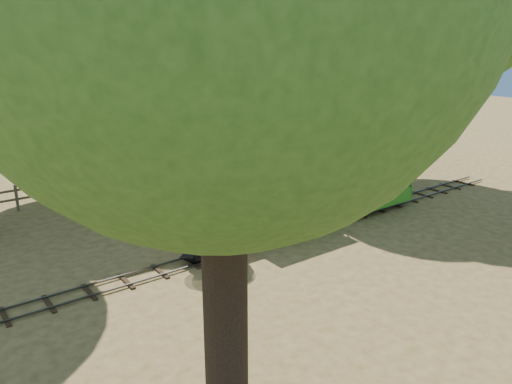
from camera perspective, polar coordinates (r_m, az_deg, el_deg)
ground at (r=16.94m, az=4.50°, el=-4.65°), size 90.00×90.00×0.00m
track at (r=16.92m, az=4.51°, el=-4.44°), size 22.00×1.00×0.10m
locomotive at (r=14.68m, az=-4.63°, el=-0.99°), size 2.65×1.25×3.04m
carriage_front at (r=16.76m, az=4.90°, el=-2.23°), size 3.24×1.32×1.68m
carriage_rear at (r=19.39m, az=13.45°, el=0.35°), size 3.24×1.33×1.68m
oak_ne at (r=25.05m, az=2.90°, el=17.63°), size 7.87×6.92×9.31m
fence at (r=23.08m, az=-8.57°, el=2.70°), size 18.10×0.10×1.00m
shrub_west at (r=22.79m, az=-18.46°, el=2.52°), size 2.47×1.90×1.71m
shrub_mid_w at (r=23.56m, az=-13.15°, el=3.49°), size 2.55×1.96×1.77m
shrub_mid_e at (r=25.59m, az=-4.11°, el=4.62°), size 2.10×1.62×1.46m
shrub_east at (r=26.91m, az=0.24°, el=5.41°), size 2.25×1.73×1.56m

